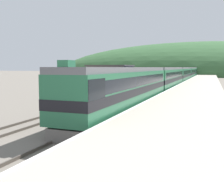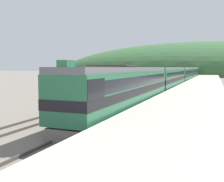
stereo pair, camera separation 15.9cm
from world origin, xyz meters
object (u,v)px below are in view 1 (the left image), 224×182
Objects in this scene: express_train_lead_car at (126,88)px; carriage_fourth at (189,73)px; siding_train at (149,78)px; carriage_second at (167,78)px; carriage_fifth at (194,72)px; carriage_third at (182,75)px.

express_train_lead_car is 68.54m from carriage_fourth.
carriage_fourth is (0.00, 68.54, -0.01)m from express_train_lead_car.
siding_train is at bearing -97.17° from carriage_fourth.
carriage_second reaches higher than siding_train.
carriage_second is at bearing 90.00° from express_train_lead_car.
express_train_lead_car is 1.00× the size of carriage_fourth.
carriage_second is (0.00, 22.98, -0.01)m from express_train_lead_car.
carriage_second is at bearing -90.00° from carriage_fourth.
siding_train is (-4.85, 30.01, -0.28)m from express_train_lead_car.
carriage_fifth is 61.49m from siding_train.
carriage_second and carriage_fifth have the same top height.
carriage_second is at bearing -90.00° from carriage_third.
carriage_third is 16.48m from siding_train.
carriage_fourth is at bearing 90.00° from express_train_lead_car.
siding_train is (-4.85, -61.30, -0.27)m from carriage_fifth.
siding_train is at bearing -94.52° from carriage_fifth.
siding_train is (-4.85, -38.53, -0.27)m from carriage_fourth.
carriage_third and carriage_fifth have the same top height.
express_train_lead_car is at bearing -90.00° from carriage_fourth.
carriage_third is 22.78m from carriage_fourth.
carriage_third is at bearing 90.00° from express_train_lead_car.
carriage_fourth is 38.83m from siding_train.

